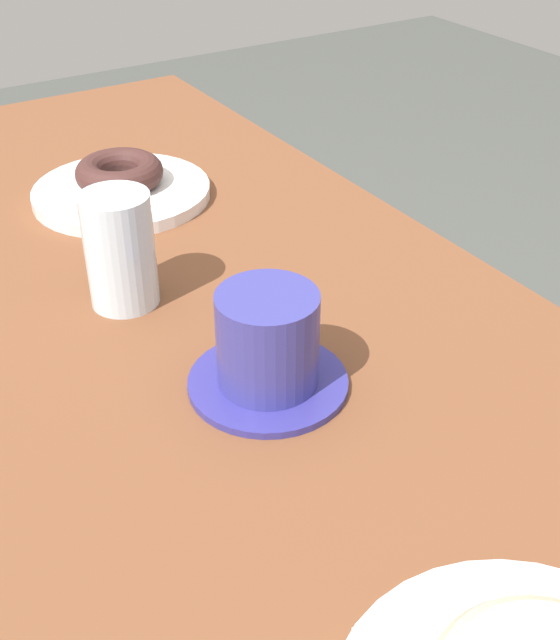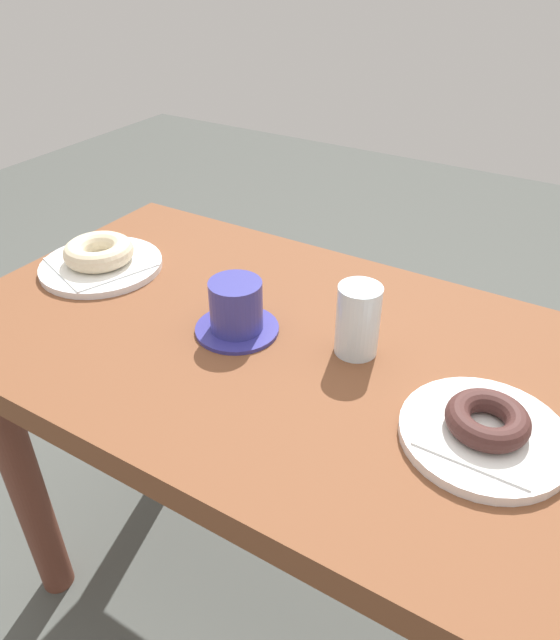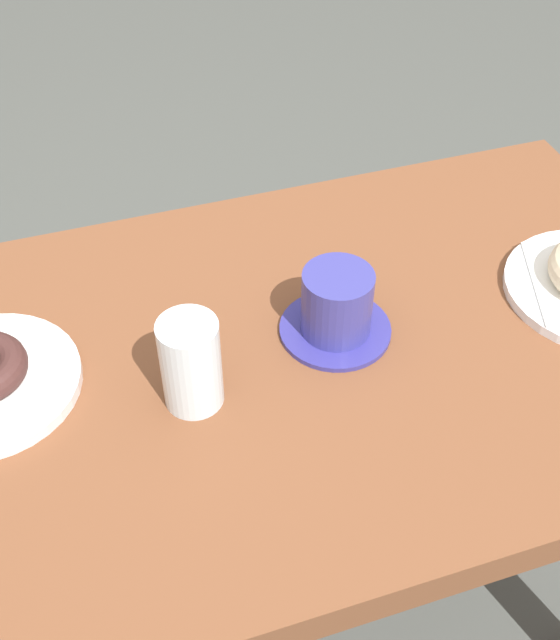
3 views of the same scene
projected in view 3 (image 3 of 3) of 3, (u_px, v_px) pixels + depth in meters
The scene contains 3 objects.
table at pixel (208, 439), 0.97m from camera, with size 1.24×0.61×0.72m.
water_glass at pixel (191, 364), 0.82m from camera, with size 0.06×0.06×0.11m, color silver.
coffee_cup at pixel (337, 306), 0.90m from camera, with size 0.13×0.13×0.09m.
Camera 3 is at (0.10, 0.59, 1.38)m, focal length 44.94 mm.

